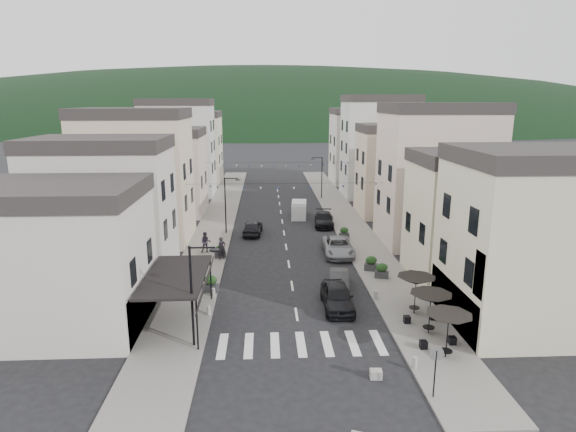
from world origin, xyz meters
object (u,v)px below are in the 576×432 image
parked_car_a (337,296)px  pedestrian_b (206,242)px  parked_car_d (324,219)px  delivery_van (299,209)px  pedestrian_a (222,248)px  parked_car_b (339,280)px  parked_car_c (338,247)px  parked_car_e (253,227)px

parked_car_a → pedestrian_b: size_ratio=2.53×
parked_car_d → delivery_van: delivery_van is taller
parked_car_a → pedestrian_a: pedestrian_a is taller
parked_car_b → pedestrian_b: pedestrian_b is taller
delivery_van → pedestrian_b: size_ratio=2.30×
pedestrian_a → pedestrian_b: bearing=106.1°
delivery_van → parked_car_c: bearing=-75.1°
parked_car_e → pedestrian_a: 8.67m
parked_car_d → parked_car_a: bearing=-89.4°
parked_car_a → delivery_van: delivery_van is taller
parked_car_b → delivery_van: size_ratio=0.91×
parked_car_c → parked_car_e: parked_car_c is taller
delivery_van → pedestrian_b: (-9.51, -13.77, 0.07)m
parked_car_b → parked_car_d: parked_car_d is taller
parked_car_e → parked_car_d: bearing=-153.0°
parked_car_a → pedestrian_a: bearing=129.7°
parked_car_c → delivery_van: 14.89m
parked_car_a → pedestrian_b: 16.07m
parked_car_e → pedestrian_a: bearing=78.1°
parked_car_d → parked_car_e: parked_car_e is taller
parked_car_c → pedestrian_b: bearing=177.3°
parked_car_a → parked_car_e: bearing=108.3°
pedestrian_a → parked_car_a: bearing=-74.3°
parked_car_a → pedestrian_a: size_ratio=2.48×
parked_car_e → delivery_van: size_ratio=1.02×
parked_car_c → pedestrian_a: pedestrian_a is taller
parked_car_d → pedestrian_a: pedestrian_a is taller
parked_car_b → pedestrian_a: (-9.24, 7.02, 0.44)m
parked_car_b → pedestrian_a: pedestrian_a is taller
parked_car_e → pedestrian_b: pedestrian_b is taller
delivery_van → pedestrian_a: bearing=-111.4°
parked_car_b → parked_car_e: size_ratio=0.89×
parked_car_a → delivery_van: 26.18m
parked_car_d → parked_car_e: size_ratio=1.13×
parked_car_c → pedestrian_a: (-10.40, -1.04, 0.32)m
parked_car_a → parked_car_b: parked_car_a is taller
delivery_van → pedestrian_a: pedestrian_a is taller
parked_car_b → parked_car_e: bearing=120.6°
parked_car_a → parked_car_c: bearing=81.4°
parked_car_b → parked_car_d: bearing=93.2°
parked_car_b → parked_car_a: bearing=-93.8°
parked_car_a → parked_car_c: parked_car_a is taller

